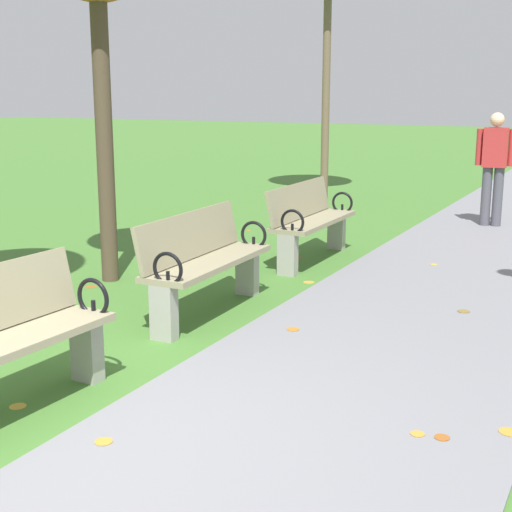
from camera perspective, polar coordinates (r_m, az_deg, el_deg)
ground_plane at (r=4.39m, az=-15.73°, el=-13.84°), size 80.00×80.00×0.00m
park_bench_2 at (r=6.40m, az=-4.07°, el=-0.36°), size 0.52×1.61×0.90m
park_bench_3 at (r=8.45m, az=4.24°, el=2.83°), size 0.49×1.61×0.90m
pedestrian_walking at (r=11.09m, az=18.07°, el=6.90°), size 0.53×0.26×1.62m
scattered_leaves at (r=6.06m, az=0.45°, el=-5.72°), size 4.88×8.46×0.02m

